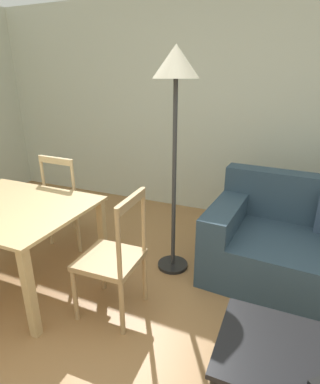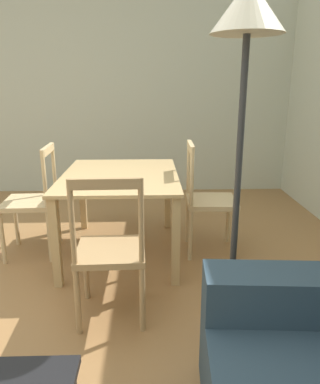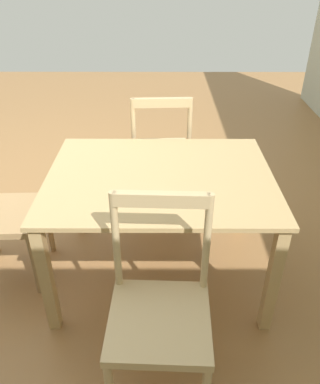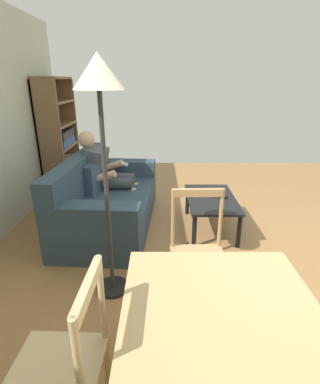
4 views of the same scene
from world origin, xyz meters
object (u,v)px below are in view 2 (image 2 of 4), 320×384
object	(u,v)px
floor_lamp	(246,46)
dining_chair_near_wall	(208,200)
dining_chair_by_doorway	(33,202)
dining_table	(120,186)
dining_chair_facing_couch	(110,251)

from	to	relation	value
floor_lamp	dining_chair_near_wall	bearing A→B (deg)	178.16
dining_chair_by_doorway	floor_lamp	world-z (taller)	floor_lamp
dining_table	floor_lamp	distance (m)	1.68
dining_chair_by_doorway	floor_lamp	distance (m)	2.18
floor_lamp	dining_chair_by_doorway	bearing A→B (deg)	-128.06
dining_table	dining_chair_by_doorway	size ratio (longest dim) A/B	1.32
dining_chair_facing_couch	dining_table	bearing A→B (deg)	-179.94
dining_chair_by_doorway	dining_table	bearing A→B (deg)	89.89
dining_chair_near_wall	dining_chair_facing_couch	size ratio (longest dim) A/B	1.01
dining_chair_near_wall	floor_lamp	bearing A→B (deg)	-1.84
dining_chair_near_wall	floor_lamp	size ratio (longest dim) A/B	0.51
dining_table	dining_chair_facing_couch	world-z (taller)	dining_chair_facing_couch
dining_chair_by_doorway	floor_lamp	size ratio (longest dim) A/B	0.50
dining_table	floor_lamp	size ratio (longest dim) A/B	0.65
dining_chair_near_wall	dining_chair_by_doorway	distance (m)	1.50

